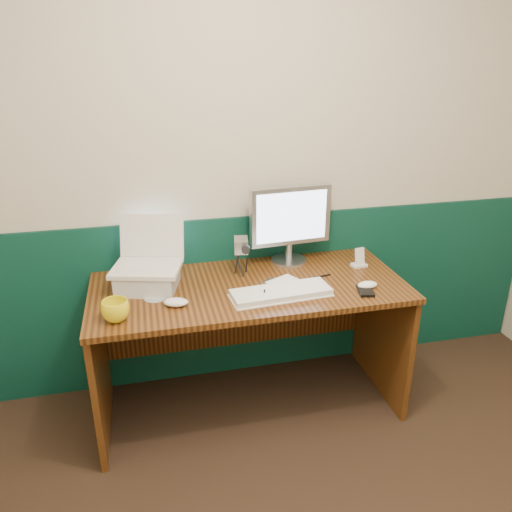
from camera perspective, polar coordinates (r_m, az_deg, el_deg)
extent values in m
cube|color=beige|center=(2.77, 0.94, 9.68)|extent=(3.50, 0.04, 2.50)
cube|color=#062E23|center=(3.01, 0.90, -4.43)|extent=(3.48, 0.02, 1.00)
cube|color=#321A09|center=(2.74, -0.73, -10.42)|extent=(1.60, 0.70, 0.75)
cube|color=silver|center=(2.56, -12.27, -2.61)|extent=(0.34, 0.31, 0.10)
cube|color=white|center=(2.44, 2.86, -4.27)|extent=(0.50, 0.20, 0.03)
ellipsoid|color=white|center=(2.58, 12.62, -3.23)|extent=(0.11, 0.07, 0.03)
ellipsoid|color=white|center=(2.37, -9.13, -5.24)|extent=(0.13, 0.09, 0.04)
imported|color=yellow|center=(2.29, -15.77, -6.02)|extent=(0.13, 0.13, 0.10)
cylinder|color=silver|center=(2.41, 0.97, -4.63)|extent=(0.13, 0.13, 0.03)
cylinder|color=silver|center=(2.47, -11.44, -4.70)|extent=(0.11, 0.11, 0.00)
cylinder|color=silver|center=(2.58, 2.21, -3.08)|extent=(0.12, 0.12, 0.00)
cylinder|color=black|center=(2.66, 7.13, -2.36)|extent=(0.14, 0.03, 0.01)
cube|color=white|center=(2.59, 3.14, -2.92)|extent=(0.19, 0.17, 0.00)
cube|color=white|center=(2.83, 11.68, -1.01)|extent=(0.09, 0.07, 0.01)
cube|color=silver|center=(2.81, 11.76, 0.00)|extent=(0.06, 0.03, 0.09)
cube|color=black|center=(2.54, 12.40, -3.91)|extent=(0.09, 0.13, 0.01)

